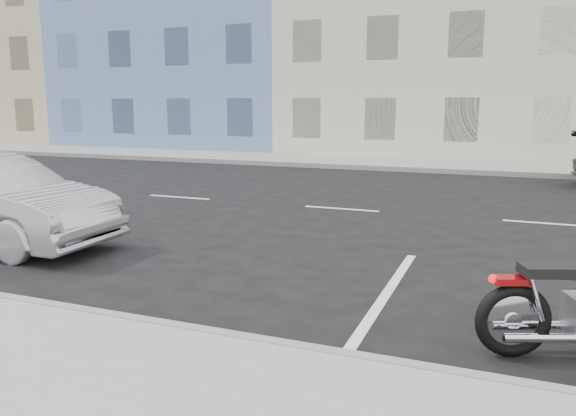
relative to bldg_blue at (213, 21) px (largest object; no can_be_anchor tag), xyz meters
name	(u,v)px	position (x,y,z in m)	size (l,w,h in m)	color
ground	(438,216)	(14.00, -16.30, -6.50)	(120.00, 120.00, 0.00)	black
sidewalk_far	(330,161)	(9.00, -7.60, -6.42)	(80.00, 3.40, 0.15)	gray
curb_far	(315,166)	(9.00, -9.30, -6.42)	(80.00, 0.12, 0.16)	gray
bldg_far_west	(41,40)	(-12.00, 0.00, -0.50)	(12.00, 12.00, 12.00)	tan
bldg_blue	(213,21)	(0.00, 0.00, 0.00)	(12.00, 12.00, 13.00)	#5E7BA9
bldg_cream	(444,24)	(12.00, 0.00, -0.75)	(12.00, 12.00, 11.50)	beige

